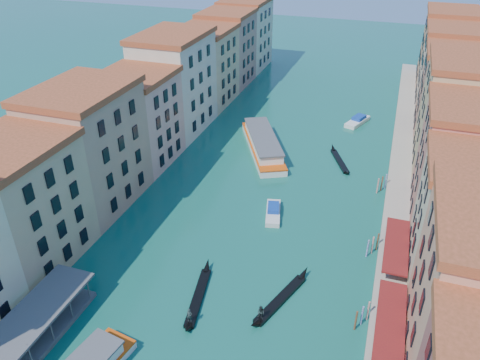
# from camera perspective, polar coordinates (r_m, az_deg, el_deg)

# --- Properties ---
(left_bank_palazzos) EXTENTS (12.80, 128.40, 21.00)m
(left_bank_palazzos) POSITION_cam_1_polar(r_m,az_deg,el_deg) (97.75, -9.51, 10.04)
(left_bank_palazzos) COLOR beige
(left_bank_palazzos) RESTS_ON ground
(right_bank_palazzos) EXTENTS (12.80, 128.40, 21.00)m
(right_bank_palazzos) POSITION_cam_1_polar(r_m,az_deg,el_deg) (88.34, 25.04, 5.27)
(right_bank_palazzos) COLOR #96473D
(right_bank_palazzos) RESTS_ON ground
(quay) EXTENTS (4.00, 140.00, 1.00)m
(quay) POSITION_cam_1_polar(r_m,az_deg,el_deg) (91.56, 18.90, 0.91)
(quay) COLOR #AEA18D
(quay) RESTS_ON ground
(restaurant_awnings) EXTENTS (3.20, 44.55, 3.12)m
(restaurant_awnings) POSITION_cam_1_polar(r_m,az_deg,el_deg) (56.10, 17.79, -17.24)
(restaurant_awnings) COLOR maroon
(restaurant_awnings) RESTS_ON ground
(vaporetto_stop) EXTENTS (5.40, 16.40, 3.65)m
(vaporetto_stop) POSITION_cam_1_polar(r_m,az_deg,el_deg) (60.69, -23.61, -16.30)
(vaporetto_stop) COLOR #545356
(vaporetto_stop) RESTS_ON ground
(mooring_poles_right) EXTENTS (1.44, 54.24, 3.20)m
(mooring_poles_right) POSITION_cam_1_polar(r_m,az_deg,el_deg) (61.28, 14.91, -13.97)
(mooring_poles_right) COLOR brown
(mooring_poles_right) RESTS_ON ground
(mooring_poles_left) EXTENTS (0.24, 8.24, 3.20)m
(mooring_poles_left) POSITION_cam_1_polar(r_m,az_deg,el_deg) (62.23, -25.39, -15.62)
(mooring_poles_left) COLOR brown
(mooring_poles_left) RESTS_ON ground
(vaporetto_far) EXTENTS (14.77, 22.47, 3.36)m
(vaporetto_far) POSITION_cam_1_polar(r_m,az_deg,el_deg) (95.09, 2.81, 4.46)
(vaporetto_far) COLOR white
(vaporetto_far) RESTS_ON ground
(gondola_fore) EXTENTS (3.30, 13.22, 2.65)m
(gondola_fore) POSITION_cam_1_polar(r_m,az_deg,el_deg) (61.29, -5.15, -13.90)
(gondola_fore) COLOR black
(gondola_fore) RESTS_ON ground
(gondola_right) EXTENTS (5.37, 12.85, 2.65)m
(gondola_right) POSITION_cam_1_polar(r_m,az_deg,el_deg) (60.79, 4.82, -14.27)
(gondola_right) COLOR black
(gondola_right) RESTS_ON ground
(gondola_far) EXTENTS (5.83, 11.51, 1.73)m
(gondola_far) POSITION_cam_1_polar(r_m,az_deg,el_deg) (93.20, 12.01, 2.41)
(gondola_far) COLOR black
(gondola_far) RESTS_ON ground
(motorboat_mid) EXTENTS (3.74, 7.35, 1.46)m
(motorboat_mid) POSITION_cam_1_polar(r_m,az_deg,el_deg) (75.69, 4.07, -3.88)
(motorboat_mid) COLOR silver
(motorboat_mid) RESTS_ON ground
(motorboat_far) EXTENTS (5.18, 8.32, 1.65)m
(motorboat_far) POSITION_cam_1_polar(r_m,az_deg,el_deg) (111.13, 14.16, 7.03)
(motorboat_far) COLOR silver
(motorboat_far) RESTS_ON ground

